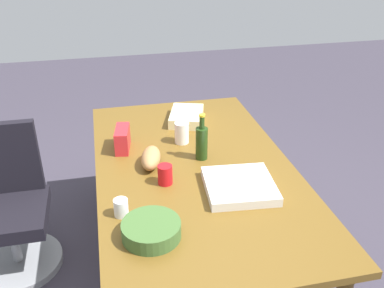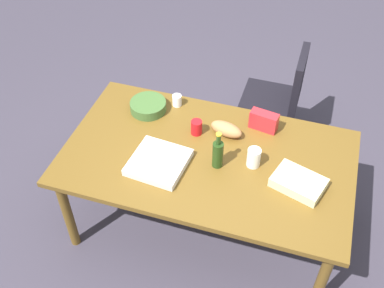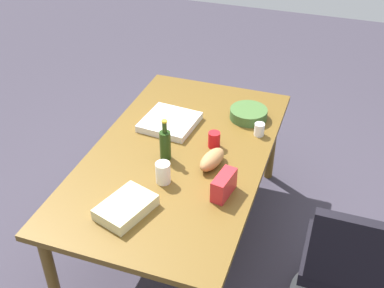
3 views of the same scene
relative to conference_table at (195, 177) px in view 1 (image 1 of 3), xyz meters
name	(u,v)px [view 1 (image 1 of 3)]	position (x,y,z in m)	size (l,w,h in m)	color
ground_plane	(194,264)	(0.00, 0.00, -0.69)	(10.00, 10.00, 0.00)	#393441
conference_table	(195,177)	(0.00, 0.00, 0.00)	(1.97, 1.13, 0.76)	brown
office_chair	(11,217)	(0.30, 1.14, -0.33)	(0.56, 0.56, 0.94)	gray
chip_bag_red	(123,139)	(0.30, 0.39, 0.14)	(0.20, 0.08, 0.14)	red
bread_loaf	(151,158)	(0.07, 0.25, 0.12)	(0.24, 0.11, 0.10)	#AA7746
sheet_cake	(187,116)	(0.63, -0.08, 0.11)	(0.32, 0.22, 0.07)	beige
paper_cup	(121,208)	(-0.37, 0.45, 0.12)	(0.07, 0.07, 0.09)	white
pizza_box	(239,186)	(-0.29, -0.18, 0.10)	(0.36, 0.36, 0.05)	silver
wine_bottle	(202,142)	(0.08, -0.06, 0.18)	(0.09, 0.09, 0.29)	#203B14
salad_bowl	(151,230)	(-0.56, 0.33, 0.11)	(0.27, 0.27, 0.08)	#3C5F2C
mayo_jar	(182,133)	(0.31, 0.01, 0.14)	(0.09, 0.09, 0.14)	white
red_solo_cup	(165,175)	(-0.14, 0.20, 0.13)	(0.08, 0.08, 0.11)	red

